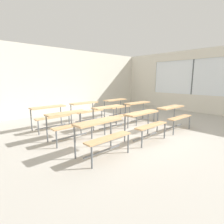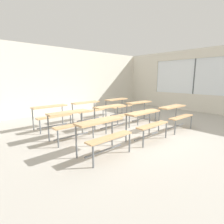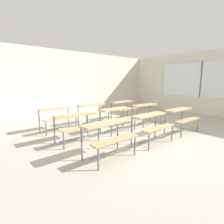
{
  "view_description": "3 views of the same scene",
  "coord_description": "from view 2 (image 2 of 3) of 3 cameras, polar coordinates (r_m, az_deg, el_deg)",
  "views": [
    {
      "loc": [
        -3.8,
        -3.3,
        1.6
      ],
      "look_at": [
        -0.15,
        0.72,
        0.58
      ],
      "focal_mm": 28.0,
      "sensor_mm": 36.0,
      "label": 1
    },
    {
      "loc": [
        -3.8,
        -3.3,
        1.6
      ],
      "look_at": [
        -0.87,
        -0.02,
        0.76
      ],
      "focal_mm": 28.0,
      "sensor_mm": 36.0,
      "label": 2
    },
    {
      "loc": [
        -3.8,
        -3.3,
        1.6
      ],
      "look_at": [
        -0.26,
        0.93,
        0.62
      ],
      "focal_mm": 28.0,
      "sensor_mm": 36.0,
      "label": 3
    }
  ],
  "objects": [
    {
      "name": "desk_bench_r0c2",
      "position": [
        5.85,
        19.97,
        -0.0
      ],
      "size": [
        1.11,
        0.61,
        0.74
      ],
      "rotation": [
        0.0,
        0.0,
        -0.02
      ],
      "color": "tan",
      "rests_on": "ground"
    },
    {
      "name": "desk_bench_r2c2",
      "position": [
        7.51,
        2.1,
        2.91
      ],
      "size": [
        1.12,
        0.63,
        0.74
      ],
      "rotation": [
        0.0,
        0.0,
        0.04
      ],
      "color": "tan",
      "rests_on": "ground"
    },
    {
      "name": "desk_bench_r2c0",
      "position": [
        5.88,
        -19.18,
        0.09
      ],
      "size": [
        1.11,
        0.62,
        0.74
      ],
      "rotation": [
        0.0,
        0.0,
        0.02
      ],
      "color": "tan",
      "rests_on": "ground"
    },
    {
      "name": "ground",
      "position": [
        5.29,
        6.94,
        -7.12
      ],
      "size": [
        10.0,
        9.0,
        0.05
      ],
      "primitive_type": "cube",
      "color": "#ADA89E"
    },
    {
      "name": "desk_bench_r1c1",
      "position": [
        5.56,
        -0.03,
        0.11
      ],
      "size": [
        1.1,
        0.6,
        0.74
      ],
      "rotation": [
        0.0,
        0.0,
        0.01
      ],
      "color": "tan",
      "rests_on": "ground"
    },
    {
      "name": "desk_bench_r1c0",
      "position": [
        4.69,
        -13.4,
        -2.21
      ],
      "size": [
        1.1,
        0.6,
        0.74
      ],
      "rotation": [
        0.0,
        0.0,
        -0.01
      ],
      "color": "tan",
      "rests_on": "ground"
    },
    {
      "name": "wall_back",
      "position": [
        8.68,
        -16.05,
        9.78
      ],
      "size": [
        10.0,
        0.12,
        3.0
      ],
      "primitive_type": "cube",
      "color": "silver",
      "rests_on": "ground"
    },
    {
      "name": "desk_bench_r0c1",
      "position": [
        4.66,
        11.16,
        -2.2
      ],
      "size": [
        1.1,
        0.6,
        0.74
      ],
      "rotation": [
        0.0,
        0.0,
        0.01
      ],
      "color": "tan",
      "rests_on": "ground"
    },
    {
      "name": "desk_bench_r1c2",
      "position": [
        6.61,
        9.49,
        1.69
      ],
      "size": [
        1.12,
        0.63,
        0.74
      ],
      "rotation": [
        0.0,
        0.0,
        -0.04
      ],
      "color": "tan",
      "rests_on": "ground"
    },
    {
      "name": "desk_bench_r2c1",
      "position": [
        6.57,
        -7.96,
        1.67
      ],
      "size": [
        1.12,
        0.63,
        0.74
      ],
      "rotation": [
        0.0,
        0.0,
        0.03
      ],
      "color": "tan",
      "rests_on": "ground"
    },
    {
      "name": "desk_bench_r0c0",
      "position": [
        3.65,
        -2.93,
        -5.63
      ],
      "size": [
        1.12,
        0.62,
        0.74
      ],
      "rotation": [
        0.0,
        0.0,
        0.03
      ],
      "color": "tan",
      "rests_on": "ground"
    },
    {
      "name": "wall_right",
      "position": [
        9.35,
        28.77,
        8.6
      ],
      "size": [
        0.12,
        9.0,
        3.0
      ],
      "color": "silver",
      "rests_on": "ground"
    }
  ]
}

